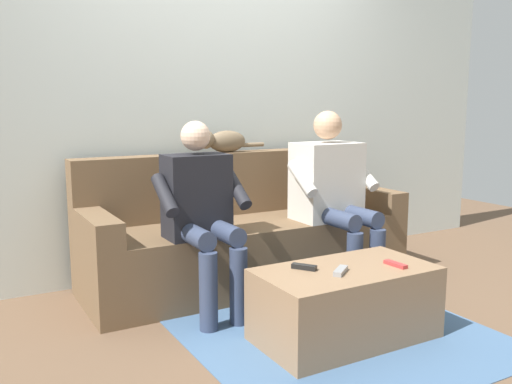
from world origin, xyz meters
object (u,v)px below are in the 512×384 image
couch (245,237)px  coffee_table (345,304)px  person_right_seated (202,207)px  remote_gray (341,271)px  remote_red (395,264)px  remote_black (304,267)px  cat_on_backrest (221,141)px  person_left_seated (332,188)px

couch → coffee_table: (0.00, 1.08, -0.12)m
person_right_seated → remote_gray: 0.89m
couch → remote_red: size_ratio=16.20×
coffee_table → remote_gray: (0.08, 0.05, 0.20)m
person_right_seated → remote_black: bearing=114.7°
remote_red → cat_on_backrest: bearing=8.5°
person_left_seated → remote_red: 0.92m
remote_gray → person_right_seated: bearing=80.5°
coffee_table → cat_on_backrest: cat_on_backrest is taller
person_left_seated → remote_black: size_ratio=9.05×
remote_gray → person_left_seated: bearing=18.0°
couch → person_right_seated: bearing=37.9°
person_left_seated → cat_on_backrest: (0.54, -0.56, 0.29)m
person_right_seated → remote_gray: bearing=118.0°
couch → cat_on_backrest: size_ratio=4.19×
remote_black → remote_gray: 0.19m
remote_black → cat_on_backrest: bearing=138.9°
couch → cat_on_backrest: cat_on_backrest is taller
coffee_table → remote_gray: 0.22m
cat_on_backrest → remote_gray: bearing=89.4°
couch → remote_black: bearing=78.9°
couch → remote_gray: couch is taller
remote_red → remote_gray: remote_gray is taller
cat_on_backrest → remote_red: size_ratio=3.86×
person_left_seated → remote_black: 0.98m
remote_black → person_right_seated: bearing=169.8°
couch → remote_red: 1.21m
coffee_table → remote_red: bearing=159.2°
person_right_seated → remote_red: (-0.73, 0.80, -0.23)m
person_left_seated → cat_on_backrest: 0.83m
person_left_seated → remote_red: (0.23, 0.85, -0.27)m
coffee_table → remote_gray: size_ratio=6.54×
remote_black → remote_red: bearing=32.4°
person_right_seated → cat_on_backrest: person_right_seated is taller
remote_black → remote_gray: same height
person_left_seated → remote_black: person_left_seated is taller
couch → remote_gray: size_ratio=15.64×
person_right_seated → cat_on_backrest: size_ratio=2.13×
cat_on_backrest → remote_black: size_ratio=4.07×
person_left_seated → remote_black: (0.67, 0.67, -0.26)m
cat_on_backrest → remote_gray: 1.48m
person_right_seated → remote_black: 0.72m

